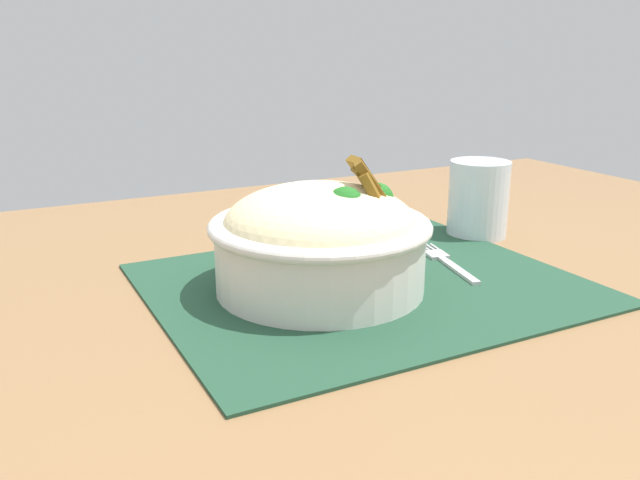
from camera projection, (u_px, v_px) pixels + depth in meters
table at (363, 330)px, 0.70m from camera, size 1.39×0.98×0.72m
placemat at (364, 284)px, 0.67m from camera, size 0.42×0.35×0.00m
bowl at (321, 238)px, 0.64m from camera, size 0.26×0.26×0.13m
fork at (445, 261)px, 0.73m from camera, size 0.04×0.13×0.00m
drinking_glass at (478, 203)px, 0.83m from camera, size 0.07×0.07×0.10m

